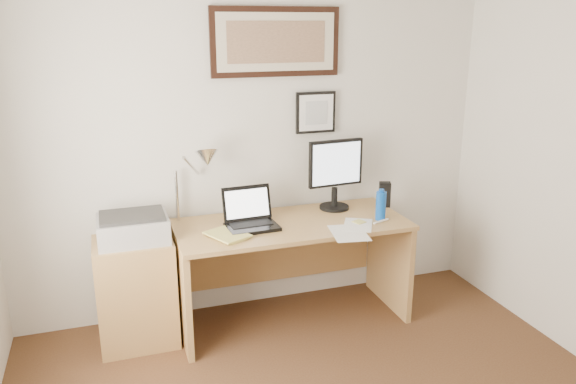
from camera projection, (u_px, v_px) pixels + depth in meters
name	position (u px, v px, depth m)	size (l,w,h in m)	color
wall_back	(256.00, 143.00, 4.03)	(3.50, 0.02, 2.50)	silver
side_cabinet	(137.00, 292.00, 3.72)	(0.50, 0.40, 0.73)	#A37944
water_bottle	(381.00, 206.00, 3.91)	(0.07, 0.07, 0.20)	#0D4CB4
bottle_cap	(382.00, 190.00, 3.88)	(0.04, 0.04, 0.02)	#0D4CB4
speaker	(385.00, 194.00, 4.21)	(0.08, 0.07, 0.19)	black
paper_sheet_a	(349.00, 233.00, 3.69)	(0.22, 0.32, 0.00)	white
paper_sheet_b	(358.00, 225.00, 3.83)	(0.19, 0.27, 0.00)	white
sticky_pad	(359.00, 222.00, 3.88)	(0.07, 0.07, 0.01)	#DAD067
marker_pen	(381.00, 221.00, 3.88)	(0.02, 0.02, 0.14)	white
book	(215.00, 239.00, 3.56)	(0.20, 0.28, 0.02)	#CCC360
desk	(288.00, 249.00, 4.03)	(1.60, 0.70, 0.75)	#A37944
laptop	(250.00, 218.00, 3.79)	(0.35, 0.31, 0.26)	black
lcd_monitor	(335.00, 171.00, 4.09)	(0.42, 0.22, 0.52)	black
printer	(133.00, 228.00, 3.59)	(0.44, 0.34, 0.18)	#A3A2A5
desk_lamp	(204.00, 161.00, 3.75)	(0.29, 0.27, 0.53)	silver
picture_large	(276.00, 42.00, 3.85)	(0.92, 0.04, 0.47)	black
picture_small	(316.00, 112.00, 4.08)	(0.30, 0.03, 0.30)	black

